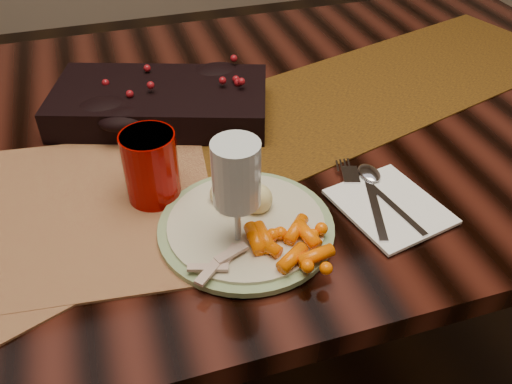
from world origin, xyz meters
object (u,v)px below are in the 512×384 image
object	(u,v)px
baby_carrots	(281,245)
dinner_plate	(246,226)
mashed_potatoes	(239,192)
napkin	(390,206)
placemat_main	(45,215)
red_cup	(151,167)
turkey_shreds	(219,261)
centerpiece	(160,98)
dining_table	(229,263)
wine_glass	(237,200)

from	to	relation	value
baby_carrots	dinner_plate	bearing A→B (deg)	112.32
mashed_potatoes	napkin	xyz separation A→B (m)	(0.22, -0.06, -0.03)
placemat_main	red_cup	bearing A→B (deg)	3.97
turkey_shreds	napkin	distance (m)	0.28
centerpiece	turkey_shreds	size ratio (longest dim) A/B	5.33
baby_carrots	mashed_potatoes	bearing A→B (deg)	103.10
dining_table	napkin	bearing A→B (deg)	-60.06
mashed_potatoes	wine_glass	world-z (taller)	wine_glass
dinner_plate	baby_carrots	xyz separation A→B (m)	(0.03, -0.07, 0.02)
mashed_potatoes	napkin	size ratio (longest dim) A/B	0.49
centerpiece	dinner_plate	bearing A→B (deg)	-79.99
napkin	red_cup	bearing A→B (deg)	146.05
dinner_plate	red_cup	xyz separation A→B (m)	(-0.11, 0.12, 0.05)
baby_carrots	wine_glass	xyz separation A→B (m)	(-0.05, 0.04, 0.06)
turkey_shreds	mashed_potatoes	bearing A→B (deg)	62.07
centerpiece	placemat_main	bearing A→B (deg)	-133.64
mashed_potatoes	turkey_shreds	xyz separation A→B (m)	(-0.06, -0.11, -0.01)
napkin	wine_glass	size ratio (longest dim) A/B	0.91
baby_carrots	red_cup	world-z (taller)	red_cup
dining_table	dinner_plate	size ratio (longest dim) A/B	7.08
dinner_plate	red_cup	distance (m)	0.17
dining_table	placemat_main	xyz separation A→B (m)	(-0.32, -0.17, 0.38)
dining_table	centerpiece	xyz separation A→B (m)	(-0.10, 0.06, 0.42)
placemat_main	napkin	bearing A→B (deg)	-9.43
baby_carrots	mashed_potatoes	world-z (taller)	mashed_potatoes
turkey_shreds	red_cup	bearing A→B (deg)	106.76
placemat_main	mashed_potatoes	bearing A→B (deg)	-9.65
mashed_potatoes	centerpiece	bearing A→B (deg)	101.79
baby_carrots	wine_glass	bearing A→B (deg)	139.14
dining_table	placemat_main	size ratio (longest dim) A/B	3.58
mashed_potatoes	turkey_shreds	world-z (taller)	mashed_potatoes
centerpiece	turkey_shreds	bearing A→B (deg)	-89.32
baby_carrots	turkey_shreds	size ratio (longest dim) A/B	1.59
placemat_main	red_cup	xyz separation A→B (m)	(0.17, -0.01, 0.06)
turkey_shreds	placemat_main	bearing A→B (deg)	138.92
placemat_main	red_cup	size ratio (longest dim) A/B	4.49
centerpiece	red_cup	size ratio (longest dim) A/B	3.49
centerpiece	mashed_potatoes	size ratio (longest dim) A/B	5.02
placemat_main	dinner_plate	size ratio (longest dim) A/B	1.98
centerpiece	mashed_potatoes	bearing A→B (deg)	-78.21
centerpiece	napkin	world-z (taller)	centerpiece
napkin	dining_table	bearing A→B (deg)	108.00
mashed_potatoes	napkin	distance (m)	0.23
baby_carrots	placemat_main	bearing A→B (deg)	147.87
mashed_potatoes	napkin	bearing A→B (deg)	-15.60
dining_table	wine_glass	size ratio (longest dim) A/B	10.23
baby_carrots	wine_glass	world-z (taller)	wine_glass
napkin	wine_glass	bearing A→B (deg)	170.18
mashed_potatoes	placemat_main	bearing A→B (deg)	163.88
centerpiece	mashed_potatoes	xyz separation A→B (m)	(0.06, -0.31, -0.00)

